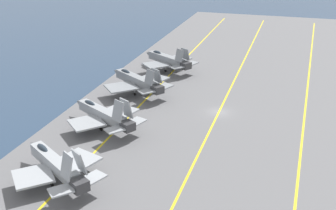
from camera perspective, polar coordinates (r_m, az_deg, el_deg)
ground_plane at (r=78.03m, az=6.90°, el=-1.21°), size 2000.00×2000.00×0.00m
carrier_deck at (r=77.95m, az=6.91°, el=-1.07°), size 195.43×54.49×0.40m
deck_stripe_foul_line at (r=77.03m, az=17.93°, el=-2.21°), size 175.81×5.98×0.01m
deck_stripe_centerline at (r=77.87m, az=6.92°, el=-0.94°), size 175.89×0.36×0.01m
deck_stripe_edge_line at (r=81.51m, az=-3.48°, el=0.30°), size 175.89×1.34×0.01m
parked_jet_nearest at (r=57.78m, az=-14.96°, el=-7.78°), size 12.58×14.93×6.41m
parked_jet_second at (r=71.17m, az=-8.73°, el=-1.23°), size 12.70×15.42×6.53m
parked_jet_third at (r=85.64m, az=-4.24°, el=3.33°), size 13.88×15.61×6.40m
parked_jet_fourth at (r=99.79m, az=-0.10°, el=6.18°), size 12.92×14.94×6.27m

